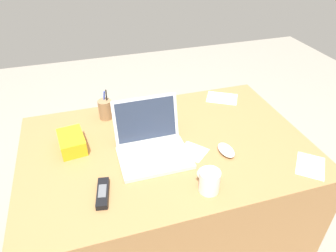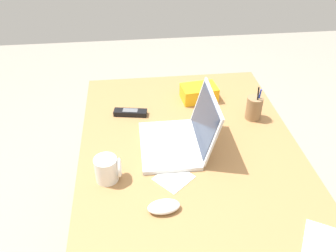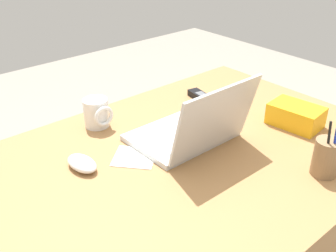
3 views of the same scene
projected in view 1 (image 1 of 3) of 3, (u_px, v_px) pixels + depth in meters
The scene contains 11 objects.
ground_plane at pixel (167, 237), 1.90m from camera, with size 6.00×6.00×0.00m, color gray.
desk at pixel (167, 196), 1.69m from camera, with size 1.37×0.90×0.73m, color #9E7042.
laptop at pixel (152, 145), 1.40m from camera, with size 0.32×0.29×0.23m.
computer_mouse at pixel (226, 150), 1.42m from camera, with size 0.06×0.11×0.03m, color white.
coffee_mug_white at pixel (209, 181), 1.21m from camera, with size 0.08×0.10×0.10m.
cordless_phone at pixel (103, 193), 1.21m from camera, with size 0.07×0.16×0.03m.
pen_holder at pixel (105, 109), 1.64m from camera, with size 0.07×0.07×0.17m.
snack_bag at pixel (72, 142), 1.44m from camera, with size 0.11×0.17×0.07m, color #F2AD19.
paper_note_near_laptop at pixel (193, 152), 1.44m from camera, with size 0.11×0.12×0.00m, color white.
paper_note_left at pixel (222, 98), 1.85m from camera, with size 0.18×0.13×0.00m, color white.
paper_note_right at pixel (310, 166), 1.36m from camera, with size 0.12×0.16×0.00m, color white.
Camera 1 is at (-0.33, -1.11, 1.66)m, focal length 32.74 mm.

